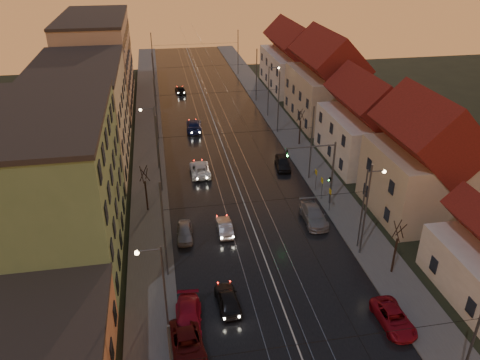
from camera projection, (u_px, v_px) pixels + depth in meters
ground at (296, 342)px, 33.09m from camera, size 160.00×160.00×0.00m
road at (218, 134)px, 67.97m from camera, size 16.00×120.00×0.04m
sidewalk_left at (149, 138)px, 66.37m from camera, size 4.00×120.00×0.15m
sidewalk_right at (285, 129)px, 69.53m from camera, size 4.00×120.00×0.15m
tram_rail_0 at (203, 135)px, 67.61m from camera, size 0.06×120.00×0.03m
tram_rail_1 at (213, 134)px, 67.83m from camera, size 0.06×120.00×0.03m
tram_rail_2 at (224, 133)px, 68.08m from camera, size 0.06×120.00×0.03m
tram_rail_3 at (233, 133)px, 68.30m from camera, size 0.06×120.00×0.03m
apartment_left_1 at (54, 190)px, 39.53m from camera, size 10.00×18.00×13.00m
apartment_left_2 at (82, 116)px, 57.21m from camera, size 10.00×20.00×12.00m
apartment_left_3 at (98, 62)px, 77.68m from camera, size 10.00×24.00×14.00m
house_right_1 at (421, 164)px, 46.34m from camera, size 8.67×10.20×10.80m
house_right_2 at (366, 126)px, 58.05m from camera, size 9.18×12.24×9.20m
house_right_3 at (326, 83)px, 70.60m from camera, size 9.18×14.28×11.50m
house_right_4 at (293, 61)px, 86.65m from camera, size 9.18×16.32×10.00m
catenary_pole_r_0 at (472, 344)px, 27.13m from camera, size 0.16×0.16×9.00m
catenary_pole_l_1 at (164, 231)px, 37.50m from camera, size 0.16×0.16×9.00m
catenary_pole_r_1 at (366, 211)px, 40.22m from camera, size 0.16×0.16×9.00m
catenary_pole_l_2 at (159, 155)px, 50.59m from camera, size 0.16×0.16×9.00m
catenary_pole_r_2 at (311, 144)px, 53.30m from camera, size 0.16×0.16×9.00m
catenary_pole_l_3 at (156, 110)px, 63.67m from camera, size 0.16×0.16×9.00m
catenary_pole_r_3 at (278, 103)px, 66.38m from camera, size 0.16×0.16×9.00m
catenary_pole_l_4 at (154, 80)px, 76.75m from camera, size 0.16×0.16×9.00m
catenary_pole_r_4 at (256, 76)px, 79.47m from camera, size 0.16×0.16×9.00m
catenary_pole_l_5 at (153, 56)px, 92.45m from camera, size 0.16×0.16×9.00m
catenary_pole_r_5 at (238, 53)px, 95.17m from camera, size 0.16×0.16×9.00m
street_lamp_0 at (160, 285)px, 31.14m from camera, size 1.75×0.32×8.00m
street_lamp_1 at (367, 201)px, 40.99m from camera, size 1.75×0.32×8.00m
street_lamp_2 at (153, 132)px, 55.56m from camera, size 1.75×0.32×8.00m
street_lamp_3 at (270, 86)px, 72.39m from camera, size 1.75×0.32×8.00m
traffic_light_mast at (324, 166)px, 47.92m from camera, size 5.30×0.32×7.20m
bare_tree_0 at (146, 190)px, 47.78m from camera, size 1.09×1.09×5.11m
bare_tree_1 at (396, 249)px, 38.79m from camera, size 1.09×1.09×5.11m
bare_tree_2 at (300, 128)px, 63.24m from camera, size 1.09×1.09×5.11m
driving_car_0 at (228, 299)px, 36.02m from camera, size 1.86×4.15×1.38m
driving_car_1 at (225, 227)px, 45.11m from camera, size 1.38×3.87×1.27m
driving_car_2 at (200, 169)px, 56.19m from camera, size 2.29×4.95×1.38m
driving_car_3 at (194, 125)px, 68.89m from camera, size 2.54×5.49×1.55m
driving_car_4 at (180, 90)px, 85.29m from camera, size 2.03×4.11×1.35m
parked_left_1 at (187, 344)px, 32.05m from camera, size 2.66×5.07×1.36m
parked_left_2 at (188, 318)px, 34.23m from camera, size 2.35×4.96×1.40m
parked_left_3 at (185, 232)px, 44.30m from camera, size 1.73×3.82×1.27m
parked_right_0 at (394, 318)px, 34.34m from camera, size 2.11×4.48×1.24m
parked_right_1 at (313, 215)px, 46.85m from camera, size 2.24×5.16×1.48m
parked_right_2 at (283, 163)px, 57.67m from camera, size 2.20×4.40×1.44m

